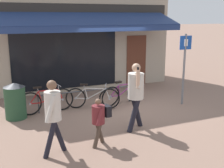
{
  "coord_description": "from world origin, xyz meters",
  "views": [
    {
      "loc": [
        -3.92,
        -7.94,
        2.88
      ],
      "look_at": [
        -0.95,
        -0.99,
        1.05
      ],
      "focal_mm": 45.0,
      "sensor_mm": 36.0,
      "label": 1
    }
  ],
  "objects_px": {
    "bicycle_red": "(46,101)",
    "bicycle_silver": "(92,97)",
    "bicycle_purple": "(123,93)",
    "pedestrian_adult": "(136,90)",
    "pedestrian_second_adult": "(53,110)",
    "pedestrian_child": "(99,117)",
    "litter_bin": "(15,101)",
    "parking_sign": "(184,62)"
  },
  "relations": [
    {
      "from": "litter_bin",
      "to": "bicycle_red",
      "type": "bearing_deg",
      "value": 8.95
    },
    {
      "from": "pedestrian_second_adult",
      "to": "bicycle_silver",
      "type": "bearing_deg",
      "value": -125.46
    },
    {
      "from": "litter_bin",
      "to": "parking_sign",
      "type": "relative_size",
      "value": 0.45
    },
    {
      "from": "bicycle_red",
      "to": "bicycle_silver",
      "type": "height_order",
      "value": "bicycle_red"
    },
    {
      "from": "bicycle_silver",
      "to": "pedestrian_child",
      "type": "relative_size",
      "value": 1.44
    },
    {
      "from": "bicycle_red",
      "to": "pedestrian_adult",
      "type": "distance_m",
      "value": 2.98
    },
    {
      "from": "bicycle_silver",
      "to": "litter_bin",
      "type": "xyz_separation_m",
      "value": [
        -2.33,
        0.01,
        0.17
      ]
    },
    {
      "from": "bicycle_red",
      "to": "pedestrian_child",
      "type": "bearing_deg",
      "value": -79.93
    },
    {
      "from": "bicycle_purple",
      "to": "bicycle_red",
      "type": "bearing_deg",
      "value": 162.87
    },
    {
      "from": "pedestrian_second_adult",
      "to": "parking_sign",
      "type": "distance_m",
      "value": 5.04
    },
    {
      "from": "bicycle_purple",
      "to": "litter_bin",
      "type": "bearing_deg",
      "value": 166.19
    },
    {
      "from": "bicycle_red",
      "to": "pedestrian_second_adult",
      "type": "xyz_separation_m",
      "value": [
        -0.34,
        -2.76,
        0.61
      ]
    },
    {
      "from": "bicycle_red",
      "to": "parking_sign",
      "type": "relative_size",
      "value": 0.73
    },
    {
      "from": "bicycle_purple",
      "to": "pedestrian_child",
      "type": "bearing_deg",
      "value": -138.89
    },
    {
      "from": "bicycle_red",
      "to": "pedestrian_second_adult",
      "type": "bearing_deg",
      "value": -101.45
    },
    {
      "from": "bicycle_red",
      "to": "pedestrian_child",
      "type": "xyz_separation_m",
      "value": [
        0.7,
        -2.71,
        0.3
      ]
    },
    {
      "from": "parking_sign",
      "to": "litter_bin",
      "type": "bearing_deg",
      "value": 171.53
    },
    {
      "from": "litter_bin",
      "to": "bicycle_purple",
      "type": "bearing_deg",
      "value": -0.17
    },
    {
      "from": "bicycle_red",
      "to": "litter_bin",
      "type": "bearing_deg",
      "value": -175.54
    },
    {
      "from": "bicycle_silver",
      "to": "parking_sign",
      "type": "height_order",
      "value": "parking_sign"
    },
    {
      "from": "pedestrian_second_adult",
      "to": "pedestrian_child",
      "type": "bearing_deg",
      "value": -178.91
    },
    {
      "from": "bicycle_red",
      "to": "litter_bin",
      "type": "relative_size",
      "value": 1.62
    },
    {
      "from": "bicycle_silver",
      "to": "pedestrian_second_adult",
      "type": "distance_m",
      "value": 3.2
    },
    {
      "from": "bicycle_red",
      "to": "pedestrian_adult",
      "type": "bearing_deg",
      "value": -53.82
    },
    {
      "from": "pedestrian_adult",
      "to": "pedestrian_second_adult",
      "type": "relative_size",
      "value": 1.07
    },
    {
      "from": "pedestrian_adult",
      "to": "pedestrian_child",
      "type": "height_order",
      "value": "pedestrian_adult"
    },
    {
      "from": "bicycle_red",
      "to": "bicycle_purple",
      "type": "bearing_deg",
      "value": -7.98
    },
    {
      "from": "bicycle_purple",
      "to": "pedestrian_child",
      "type": "distance_m",
      "value": 3.15
    },
    {
      "from": "bicycle_silver",
      "to": "pedestrian_child",
      "type": "xyz_separation_m",
      "value": [
        -0.72,
        -2.55,
        0.33
      ]
    },
    {
      "from": "pedestrian_adult",
      "to": "litter_bin",
      "type": "height_order",
      "value": "pedestrian_adult"
    },
    {
      "from": "pedestrian_child",
      "to": "pedestrian_second_adult",
      "type": "xyz_separation_m",
      "value": [
        -1.04,
        -0.04,
        0.31
      ]
    },
    {
      "from": "bicycle_purple",
      "to": "pedestrian_child",
      "type": "height_order",
      "value": "pedestrian_child"
    },
    {
      "from": "pedestrian_adult",
      "to": "parking_sign",
      "type": "distance_m",
      "value": 2.79
    },
    {
      "from": "parking_sign",
      "to": "bicycle_purple",
      "type": "bearing_deg",
      "value": 157.14
    },
    {
      "from": "bicycle_red",
      "to": "bicycle_silver",
      "type": "bearing_deg",
      "value": -10.76
    },
    {
      "from": "bicycle_red",
      "to": "bicycle_purple",
      "type": "distance_m",
      "value": 2.52
    },
    {
      "from": "bicycle_red",
      "to": "pedestrian_child",
      "type": "height_order",
      "value": "pedestrian_child"
    },
    {
      "from": "bicycle_red",
      "to": "bicycle_silver",
      "type": "xyz_separation_m",
      "value": [
        1.42,
        -0.16,
        -0.02
      ]
    },
    {
      "from": "pedestrian_child",
      "to": "litter_bin",
      "type": "bearing_deg",
      "value": -66.97
    },
    {
      "from": "pedestrian_child",
      "to": "litter_bin",
      "type": "xyz_separation_m",
      "value": [
        -1.61,
        2.57,
        -0.16
      ]
    },
    {
      "from": "bicycle_red",
      "to": "litter_bin",
      "type": "xyz_separation_m",
      "value": [
        -0.91,
        -0.14,
        0.15
      ]
    },
    {
      "from": "bicycle_purple",
      "to": "litter_bin",
      "type": "height_order",
      "value": "litter_bin"
    }
  ]
}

